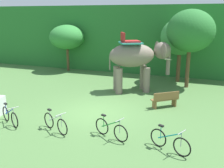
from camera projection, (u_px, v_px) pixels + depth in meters
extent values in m
plane|color=#4C753D|center=(95.00, 112.00, 13.15)|extent=(80.00, 80.00, 0.00)
cube|color=#28702D|center=(148.00, 38.00, 23.56)|extent=(36.00, 6.00, 5.59)
cylinder|color=brown|center=(68.00, 59.00, 22.71)|extent=(0.22, 0.22, 2.01)
ellipsoid|color=#338438|center=(67.00, 37.00, 22.20)|extent=(3.01, 3.01, 2.10)
cylinder|color=brown|center=(178.00, 67.00, 18.96)|extent=(0.28, 0.28, 2.13)
ellipsoid|color=#3D8E42|center=(180.00, 37.00, 18.38)|extent=(2.81, 2.81, 2.62)
cylinder|color=brown|center=(188.00, 69.00, 17.41)|extent=(0.26, 0.26, 2.56)
ellipsoid|color=#28702D|center=(191.00, 31.00, 16.75)|extent=(3.11, 3.11, 2.77)
ellipsoid|color=gray|center=(132.00, 55.00, 16.23)|extent=(3.21, 2.66, 1.50)
cylinder|color=gray|center=(143.00, 77.00, 17.15)|extent=(0.44, 0.44, 1.60)
cylinder|color=gray|center=(147.00, 80.00, 16.42)|extent=(0.44, 0.44, 1.60)
cylinder|color=gray|center=(117.00, 78.00, 16.85)|extent=(0.44, 0.44, 1.60)
cylinder|color=gray|center=(119.00, 81.00, 16.11)|extent=(0.44, 0.44, 1.60)
ellipsoid|color=gray|center=(162.00, 51.00, 16.50)|extent=(1.45, 1.42, 1.10)
ellipsoid|color=gray|center=(157.00, 49.00, 17.05)|extent=(0.56, 0.81, 0.96)
ellipsoid|color=gray|center=(164.00, 51.00, 15.87)|extent=(0.56, 0.81, 0.96)
cylinder|color=gray|center=(168.00, 64.00, 16.81)|extent=(0.26, 0.26, 1.40)
cone|color=beige|center=(166.00, 58.00, 16.92)|extent=(0.55, 0.38, 0.21)
cone|color=beige|center=(169.00, 59.00, 16.50)|extent=(0.55, 0.38, 0.21)
cube|color=teal|center=(131.00, 43.00, 16.01)|extent=(1.79, 1.80, 0.08)
cube|color=#B22323|center=(131.00, 41.00, 15.98)|extent=(1.40, 1.33, 0.10)
cube|color=#B22323|center=(123.00, 37.00, 15.83)|extent=(0.54, 0.83, 0.56)
cylinder|color=gray|center=(110.00, 63.00, 16.11)|extent=(0.08, 0.08, 0.90)
torus|color=black|center=(6.00, 114.00, 12.01)|extent=(0.65, 0.37, 0.71)
torus|color=black|center=(15.00, 120.00, 11.29)|extent=(0.65, 0.37, 0.71)
cylinder|color=blue|center=(9.00, 111.00, 11.60)|extent=(0.88, 0.49, 0.54)
cylinder|color=blue|center=(6.00, 109.00, 11.87)|extent=(0.03, 0.03, 0.52)
cube|color=black|center=(5.00, 104.00, 11.80)|extent=(0.22, 0.18, 0.06)
cylinder|color=#9E9EA3|center=(13.00, 114.00, 11.26)|extent=(0.03, 0.03, 0.55)
cylinder|color=#9E9EA3|center=(13.00, 108.00, 11.19)|extent=(0.27, 0.48, 0.03)
torus|color=black|center=(49.00, 120.00, 11.26)|extent=(0.67, 0.34, 0.71)
torus|color=black|center=(62.00, 127.00, 10.58)|extent=(0.67, 0.34, 0.71)
cylinder|color=silver|center=(55.00, 118.00, 10.87)|extent=(0.90, 0.44, 0.54)
cylinder|color=silver|center=(50.00, 115.00, 11.12)|extent=(0.03, 0.03, 0.52)
cube|color=black|center=(49.00, 110.00, 11.05)|extent=(0.22, 0.17, 0.06)
cylinder|color=#9E9EA3|center=(61.00, 120.00, 10.55)|extent=(0.03, 0.03, 0.55)
cylinder|color=#9E9EA3|center=(61.00, 114.00, 10.47)|extent=(0.24, 0.49, 0.03)
torus|color=black|center=(102.00, 126.00, 10.66)|extent=(0.68, 0.30, 0.71)
torus|color=black|center=(121.00, 133.00, 10.02)|extent=(0.68, 0.30, 0.71)
cylinder|color=green|center=(111.00, 124.00, 10.29)|extent=(0.92, 0.39, 0.54)
cylinder|color=green|center=(104.00, 121.00, 10.53)|extent=(0.03, 0.03, 0.52)
cube|color=black|center=(104.00, 115.00, 10.46)|extent=(0.22, 0.17, 0.06)
cylinder|color=#9E9EA3|center=(120.00, 126.00, 9.98)|extent=(0.03, 0.03, 0.55)
cylinder|color=#9E9EA3|center=(120.00, 120.00, 9.91)|extent=(0.22, 0.50, 0.03)
torus|color=black|center=(158.00, 138.00, 9.67)|extent=(0.66, 0.35, 0.71)
torus|color=black|center=(182.00, 147.00, 8.98)|extent=(0.66, 0.35, 0.71)
cylinder|color=teal|center=(169.00, 136.00, 9.28)|extent=(0.90, 0.46, 0.54)
cylinder|color=teal|center=(161.00, 132.00, 9.53)|extent=(0.03, 0.03, 0.52)
cube|color=black|center=(161.00, 126.00, 9.47)|extent=(0.22, 0.18, 0.06)
cylinder|color=#9E9EA3|center=(181.00, 139.00, 8.95)|extent=(0.03, 0.03, 0.55)
cylinder|color=#9E9EA3|center=(182.00, 132.00, 8.88)|extent=(0.25, 0.48, 0.03)
cube|color=brown|center=(165.00, 99.00, 13.77)|extent=(1.42, 1.25, 0.06)
cube|color=brown|center=(167.00, 96.00, 13.54)|extent=(1.21, 0.99, 0.40)
cube|color=brown|center=(154.00, 104.00, 13.64)|extent=(0.29, 0.33, 0.45)
cube|color=brown|center=(174.00, 102.00, 14.01)|extent=(0.29, 0.33, 0.45)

